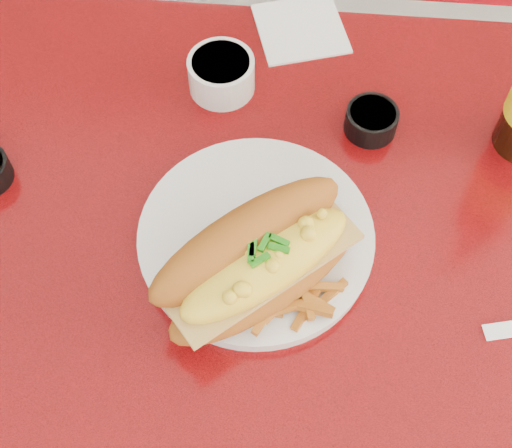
# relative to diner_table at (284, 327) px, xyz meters

# --- Properties ---
(ground) EXTENTS (8.00, 8.00, 0.00)m
(ground) POSITION_rel_diner_table_xyz_m (0.00, 0.00, -0.61)
(ground) COLOR beige
(ground) RESTS_ON ground
(diner_table) EXTENTS (1.23, 0.83, 0.77)m
(diner_table) POSITION_rel_diner_table_xyz_m (0.00, 0.00, 0.00)
(diner_table) COLOR red
(diner_table) RESTS_ON ground
(booth_bench_far) EXTENTS (1.20, 0.51, 0.90)m
(booth_bench_far) POSITION_rel_diner_table_xyz_m (0.00, 0.81, -0.32)
(booth_bench_far) COLOR maroon
(booth_bench_far) RESTS_ON ground
(dinner_plate) EXTENTS (0.32, 0.32, 0.02)m
(dinner_plate) POSITION_rel_diner_table_xyz_m (-0.04, 0.03, 0.17)
(dinner_plate) COLOR silver
(dinner_plate) RESTS_ON diner_table
(mac_hoagie) EXTENTS (0.24, 0.23, 0.10)m
(mac_hoagie) POSITION_rel_diner_table_xyz_m (-0.03, -0.02, 0.22)
(mac_hoagie) COLOR #A65B1A
(mac_hoagie) RESTS_ON dinner_plate
(fries_pile) EXTENTS (0.13, 0.12, 0.03)m
(fries_pile) POSITION_rel_diner_table_xyz_m (-0.01, -0.03, 0.19)
(fries_pile) COLOR #C77621
(fries_pile) RESTS_ON dinner_plate
(fork) EXTENTS (0.02, 0.13, 0.00)m
(fork) POSITION_rel_diner_table_xyz_m (0.01, 0.01, 0.18)
(fork) COLOR silver
(fork) RESTS_ON dinner_plate
(gravy_ramekin) EXTENTS (0.08, 0.08, 0.04)m
(gravy_ramekin) POSITION_rel_diner_table_xyz_m (-0.10, 0.24, 0.19)
(gravy_ramekin) COLOR silver
(gravy_ramekin) RESTS_ON diner_table
(sauce_cup_right) EXTENTS (0.07, 0.07, 0.03)m
(sauce_cup_right) POSITION_rel_diner_table_xyz_m (0.08, 0.19, 0.18)
(sauce_cup_right) COLOR black
(sauce_cup_right) RESTS_ON diner_table
(paper_napkin) EXTENTS (0.14, 0.14, 0.00)m
(paper_napkin) POSITION_rel_diner_table_xyz_m (-0.01, 0.35, 0.16)
(paper_napkin) COLOR white
(paper_napkin) RESTS_ON diner_table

